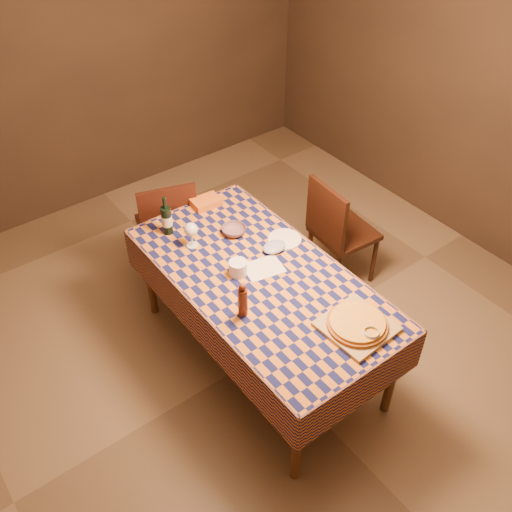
{
  "coord_description": "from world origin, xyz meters",
  "views": [
    {
      "loc": [
        -1.57,
        -2.04,
        3.17
      ],
      "look_at": [
        0.0,
        0.05,
        0.9
      ],
      "focal_mm": 40.0,
      "sensor_mm": 36.0,
      "label": 1
    }
  ],
  "objects_px": {
    "chair_far": "(168,225)",
    "chair_right": "(337,229)",
    "cutting_board": "(357,327)",
    "bowl": "(234,230)",
    "white_plate": "(285,239)",
    "dining_table": "(261,285)",
    "wine_bottle": "(167,220)",
    "pizza": "(357,323)"
  },
  "relations": [
    {
      "from": "dining_table",
      "to": "pizza",
      "type": "bearing_deg",
      "value": -75.58
    },
    {
      "from": "dining_table",
      "to": "white_plate",
      "type": "relative_size",
      "value": 8.29
    },
    {
      "from": "chair_right",
      "to": "dining_table",
      "type": "bearing_deg",
      "value": -163.24
    },
    {
      "from": "dining_table",
      "to": "chair_far",
      "type": "height_order",
      "value": "chair_far"
    },
    {
      "from": "white_plate",
      "to": "chair_far",
      "type": "bearing_deg",
      "value": 113.95
    },
    {
      "from": "bowl",
      "to": "chair_far",
      "type": "bearing_deg",
      "value": 104.96
    },
    {
      "from": "cutting_board",
      "to": "chair_far",
      "type": "height_order",
      "value": "chair_far"
    },
    {
      "from": "dining_table",
      "to": "bowl",
      "type": "distance_m",
      "value": 0.47
    },
    {
      "from": "cutting_board",
      "to": "white_plate",
      "type": "bearing_deg",
      "value": 78.72
    },
    {
      "from": "wine_bottle",
      "to": "dining_table",
      "type": "bearing_deg",
      "value": -71.82
    },
    {
      "from": "cutting_board",
      "to": "pizza",
      "type": "bearing_deg",
      "value": 90.0
    },
    {
      "from": "cutting_board",
      "to": "chair_far",
      "type": "relative_size",
      "value": 0.39
    },
    {
      "from": "cutting_board",
      "to": "bowl",
      "type": "height_order",
      "value": "bowl"
    },
    {
      "from": "white_plate",
      "to": "chair_far",
      "type": "xyz_separation_m",
      "value": [
        -0.4,
        0.9,
        -0.25
      ]
    },
    {
      "from": "dining_table",
      "to": "chair_right",
      "type": "xyz_separation_m",
      "value": [
        0.93,
        0.28,
        -0.17
      ]
    },
    {
      "from": "pizza",
      "to": "chair_right",
      "type": "relative_size",
      "value": 0.43
    },
    {
      "from": "dining_table",
      "to": "cutting_board",
      "type": "relative_size",
      "value": 5.07
    },
    {
      "from": "bowl",
      "to": "white_plate",
      "type": "distance_m",
      "value": 0.35
    },
    {
      "from": "wine_bottle",
      "to": "chair_right",
      "type": "xyz_separation_m",
      "value": [
        1.17,
        -0.44,
        -0.35
      ]
    },
    {
      "from": "bowl",
      "to": "wine_bottle",
      "type": "relative_size",
      "value": 0.58
    },
    {
      "from": "cutting_board",
      "to": "white_plate",
      "type": "relative_size",
      "value": 1.63
    },
    {
      "from": "cutting_board",
      "to": "wine_bottle",
      "type": "height_order",
      "value": "wine_bottle"
    },
    {
      "from": "chair_far",
      "to": "chair_right",
      "type": "height_order",
      "value": "same"
    },
    {
      "from": "white_plate",
      "to": "chair_right",
      "type": "xyz_separation_m",
      "value": [
        0.59,
        0.1,
        -0.25
      ]
    },
    {
      "from": "cutting_board",
      "to": "bowl",
      "type": "distance_m",
      "value": 1.11
    },
    {
      "from": "chair_far",
      "to": "white_plate",
      "type": "bearing_deg",
      "value": -66.05
    },
    {
      "from": "pizza",
      "to": "wine_bottle",
      "type": "bearing_deg",
      "value": 106.39
    },
    {
      "from": "chair_right",
      "to": "wine_bottle",
      "type": "bearing_deg",
      "value": 159.4
    },
    {
      "from": "wine_bottle",
      "to": "chair_right",
      "type": "bearing_deg",
      "value": -20.6
    },
    {
      "from": "cutting_board",
      "to": "pizza",
      "type": "relative_size",
      "value": 0.91
    },
    {
      "from": "wine_bottle",
      "to": "chair_right",
      "type": "relative_size",
      "value": 0.31
    },
    {
      "from": "cutting_board",
      "to": "chair_right",
      "type": "distance_m",
      "value": 1.24
    },
    {
      "from": "chair_far",
      "to": "chair_right",
      "type": "bearing_deg",
      "value": -38.88
    },
    {
      "from": "pizza",
      "to": "bowl",
      "type": "xyz_separation_m",
      "value": [
        -0.06,
        1.11,
        -0.01
      ]
    },
    {
      "from": "white_plate",
      "to": "pizza",
      "type": "bearing_deg",
      "value": -101.28
    },
    {
      "from": "wine_bottle",
      "to": "chair_far",
      "type": "relative_size",
      "value": 0.31
    },
    {
      "from": "bowl",
      "to": "chair_far",
      "type": "distance_m",
      "value": 0.71
    },
    {
      "from": "dining_table",
      "to": "bowl",
      "type": "bearing_deg",
      "value": 75.97
    },
    {
      "from": "dining_table",
      "to": "wine_bottle",
      "type": "bearing_deg",
      "value": 108.18
    },
    {
      "from": "dining_table",
      "to": "pizza",
      "type": "height_order",
      "value": "pizza"
    },
    {
      "from": "cutting_board",
      "to": "bowl",
      "type": "relative_size",
      "value": 2.2
    },
    {
      "from": "pizza",
      "to": "cutting_board",
      "type": "bearing_deg",
      "value": -90.0
    }
  ]
}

